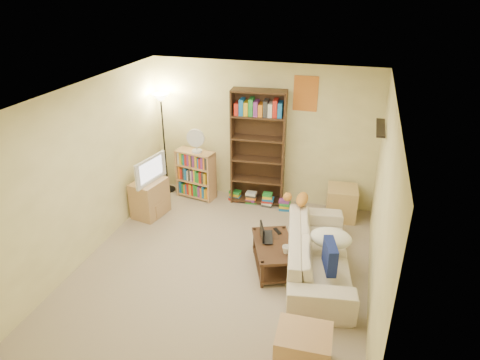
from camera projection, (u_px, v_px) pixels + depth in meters
The scene contains 19 objects.
room at pixel (222, 163), 5.43m from camera, with size 4.50×4.54×2.52m.
sofa at pixel (318, 253), 5.90m from camera, with size 1.17×2.24×0.62m, color beige.
navy_pillow at pixel (330, 256), 5.35m from camera, with size 0.41×0.12×0.37m, color navy.
cream_blanket at pixel (331, 238), 5.83m from camera, with size 0.57×0.41×0.25m, color white.
tabby_cat at pixel (300, 199), 6.49m from camera, with size 0.50×0.23×0.17m.
coffee_table at pixel (273, 253), 5.99m from camera, with size 0.81×1.04×0.41m.
laptop at pixel (271, 238), 6.04m from camera, with size 0.31×0.40×0.03m, color black.
laptop_screen at pixel (262, 231), 5.99m from camera, with size 0.01×0.31×0.20m, color white.
mug at pixel (286, 250), 5.71m from camera, with size 0.14×0.14×0.11m, color white.
tv_remote at pixel (277, 231), 6.21m from camera, with size 0.05×0.16×0.02m, color black.
tv_stand at pixel (150, 198), 7.34m from camera, with size 0.43×0.60×0.64m, color tan.
television at pixel (147, 169), 7.11m from camera, with size 0.24×0.77×0.44m, color black.
tall_bookshelf at pixel (258, 146), 7.43m from camera, with size 0.96×0.39×2.08m.
short_bookshelf at pixel (196, 174), 7.89m from camera, with size 0.75×0.41×0.91m.
desk_fan at pixel (196, 140), 7.54m from camera, with size 0.32×0.18×0.44m.
floor_lamp at pixel (162, 115), 7.67m from camera, with size 0.32×0.32×1.90m.
side_table at pixel (341, 203), 7.26m from camera, with size 0.49×0.49×0.56m, color #DBB36B.
end_cabinet at pixel (303, 350), 4.46m from camera, with size 0.57×0.47×0.47m, color tan.
book_stacks at pixel (260, 199), 7.75m from camera, with size 1.16×0.28×0.25m.
Camera 1 is at (1.62, -4.73, 3.76)m, focal length 32.00 mm.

